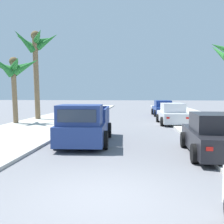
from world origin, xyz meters
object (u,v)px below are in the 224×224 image
object	(u,v)px
palm_tree_right_fore	(36,49)
palm_tree_left_mid	(14,69)
car_right_mid	(172,114)
car_left_mid	(214,136)
pickup_truck	(85,125)
car_left_near	(163,109)

from	to	relation	value
palm_tree_right_fore	palm_tree_left_mid	bearing A→B (deg)	-99.65
car_right_mid	car_left_mid	bearing A→B (deg)	-88.74
car_left_mid	car_right_mid	size ratio (longest dim) A/B	1.00
car_left_mid	palm_tree_left_mid	world-z (taller)	palm_tree_left_mid
pickup_truck	car_left_mid	world-z (taller)	pickup_truck
car_left_mid	palm_tree_right_fore	xyz separation A→B (m)	(-11.07, 11.57, 5.16)
pickup_truck	car_right_mid	distance (m)	9.38
car_left_mid	car_left_near	bearing A→B (deg)	90.62
car_right_mid	palm_tree_left_mid	world-z (taller)	palm_tree_left_mid
palm_tree_left_mid	car_right_mid	bearing A→B (deg)	6.94
car_left_mid	palm_tree_left_mid	xyz separation A→B (m)	(-11.58, 8.56, 3.26)
car_left_mid	car_right_mid	bearing A→B (deg)	91.26
pickup_truck	car_left_near	distance (m)	16.35
car_left_near	palm_tree_left_mid	size ratio (longest dim) A/B	0.89
car_left_near	car_right_mid	world-z (taller)	same
car_right_mid	palm_tree_left_mid	distance (m)	11.90
car_right_mid	palm_tree_right_fore	distance (m)	12.12
car_left_near	palm_tree_right_fore	xyz separation A→B (m)	(-10.88, -5.97, 5.16)
car_left_mid	palm_tree_right_fore	size ratio (longest dim) A/B	0.59
car_left_near	car_left_mid	xyz separation A→B (m)	(0.19, -17.55, 0.00)
car_left_mid	car_right_mid	xyz separation A→B (m)	(-0.22, 9.94, 0.00)
palm_tree_right_fore	palm_tree_left_mid	xyz separation A→B (m)	(-0.51, -3.01, -1.90)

